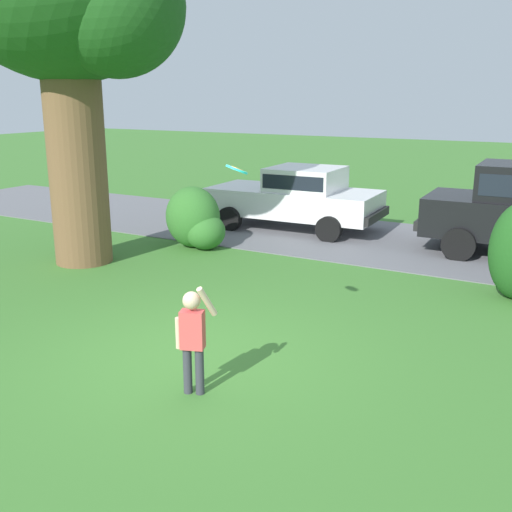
{
  "coord_description": "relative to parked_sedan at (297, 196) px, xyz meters",
  "views": [
    {
      "loc": [
        4.24,
        -5.93,
        3.28
      ],
      "look_at": [
        0.31,
        1.13,
        1.1
      ],
      "focal_mm": 42.16,
      "sensor_mm": 36.0,
      "label": 1
    }
  ],
  "objects": [
    {
      "name": "driveway_strip",
      "position": [
        2.06,
        -0.3,
        -0.84
      ],
      "size": [
        28.0,
        4.4,
        0.02
      ],
      "primitive_type": "cube",
      "color": "slate",
      "rests_on": "ground"
    },
    {
      "name": "frisbee",
      "position": [
        2.59,
        -7.23,
        1.56
      ],
      "size": [
        0.3,
        0.28,
        0.17
      ],
      "color": "#1EB7B2"
    },
    {
      "name": "parked_sedan",
      "position": [
        0.0,
        0.0,
        0.0
      ],
      "size": [
        4.46,
        2.21,
        1.56
      ],
      "color": "white",
      "rests_on": "ground"
    },
    {
      "name": "shrub_near_tree",
      "position": [
        -1.13,
        -2.78,
        -0.24
      ],
      "size": [
        1.42,
        1.11,
        1.35
      ],
      "color": "#33702B",
      "rests_on": "ground"
    },
    {
      "name": "child_thrower",
      "position": [
        2.68,
        -8.36,
        -0.13
      ],
      "size": [
        0.4,
        0.36,
        1.29
      ],
      "color": "#383842",
      "rests_on": "ground"
    },
    {
      "name": "ground_plane",
      "position": [
        2.06,
        -7.49,
        -0.85
      ],
      "size": [
        80.0,
        80.0,
        0.0
      ],
      "primitive_type": "plane",
      "color": "#3D752D"
    }
  ]
}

